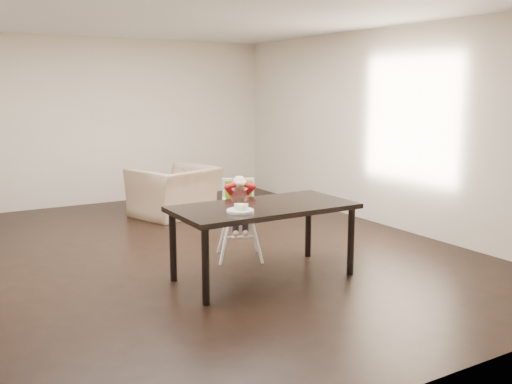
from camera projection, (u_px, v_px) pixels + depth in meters
The scene contains 6 objects.
ground at pixel (185, 254), 6.58m from camera, with size 7.00×7.00×0.00m, color black.
room_walls at pixel (181, 91), 6.25m from camera, with size 6.02×7.02×2.71m.
dining_table at pixel (264, 213), 5.65m from camera, with size 1.80×0.90×0.75m.
high_chair at pixel (239, 200), 6.34m from camera, with size 0.52×0.52×0.94m.
plate at pixel (241, 209), 5.31m from camera, with size 0.27×0.27×0.07m.
armchair at pixel (174, 184), 8.48m from camera, with size 1.13×0.73×0.98m, color tan.
Camera 1 is at (-2.53, -5.88, 1.89)m, focal length 40.00 mm.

